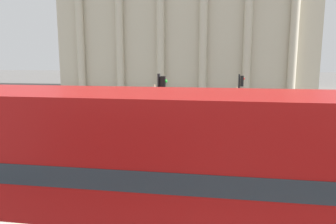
{
  "coord_description": "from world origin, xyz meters",
  "views": [
    {
      "loc": [
        -0.43,
        -2.23,
        4.86
      ],
      "look_at": [
        -3.26,
        15.55,
        1.75
      ],
      "focal_mm": 35.0,
      "sensor_mm": 36.0,
      "label": 1
    }
  ],
  "objects": [
    {
      "name": "car_maroon",
      "position": [
        1.82,
        27.91,
        0.7
      ],
      "size": [
        4.2,
        1.93,
        1.35
      ],
      "rotation": [
        0.0,
        0.0,
        0.1
      ],
      "color": "black",
      "rests_on": "ground_plane"
    },
    {
      "name": "pedestrian_red",
      "position": [
        -2.03,
        22.08,
        1.05
      ],
      "size": [
        0.32,
        0.32,
        1.81
      ],
      "rotation": [
        0.0,
        0.0,
        1.92
      ],
      "color": "#282B33",
      "rests_on": "ground_plane"
    },
    {
      "name": "plaza_building_left",
      "position": [
        -4.88,
        43.68,
        11.37
      ],
      "size": [
        31.11,
        16.54,
        22.74
      ],
      "color": "beige",
      "rests_on": "ground_plane"
    },
    {
      "name": "double_decker_bus",
      "position": [
        -2.87,
        4.94,
        2.28
      ],
      "size": [
        11.21,
        2.69,
        4.05
      ],
      "rotation": [
        0.0,
        0.0,
        0.06
      ],
      "color": "black",
      "rests_on": "ground_plane"
    },
    {
      "name": "traffic_light_near",
      "position": [
        -2.83,
        10.93,
        2.68
      ],
      "size": [
        0.42,
        0.24,
        4.13
      ],
      "color": "black",
      "rests_on": "ground_plane"
    },
    {
      "name": "pedestrian_white",
      "position": [
        -7.44,
        32.44,
        1.03
      ],
      "size": [
        0.32,
        0.32,
        1.78
      ],
      "rotation": [
        0.0,
        0.0,
        0.77
      ],
      "color": "#282B33",
      "rests_on": "ground_plane"
    },
    {
      "name": "pedestrian_grey",
      "position": [
        1.28,
        32.35,
        0.95
      ],
      "size": [
        0.32,
        0.32,
        1.66
      ],
      "rotation": [
        0.0,
        0.0,
        5.37
      ],
      "color": "#282B33",
      "rests_on": "ground_plane"
    },
    {
      "name": "traffic_light_mid",
      "position": [
        0.9,
        19.9,
        2.39
      ],
      "size": [
        0.42,
        0.24,
        3.65
      ],
      "color": "black",
      "rests_on": "ground_plane"
    },
    {
      "name": "car_black",
      "position": [
        -0.92,
        23.3,
        0.7
      ],
      "size": [
        4.2,
        1.93,
        1.35
      ],
      "rotation": [
        0.0,
        0.0,
        3.38
      ],
      "color": "black",
      "rests_on": "ground_plane"
    }
  ]
}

